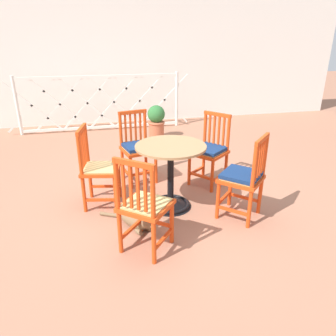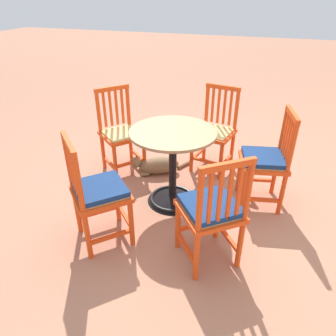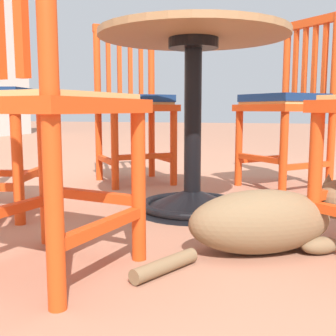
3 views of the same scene
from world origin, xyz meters
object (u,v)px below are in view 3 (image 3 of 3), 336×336
(orange_chair_facing_out, at_px, (288,105))
(orange_chair_by_planter, at_px, (37,105))
(cafe_table, at_px, (193,144))
(tabby_cat, at_px, (273,221))
(orange_chair_at_corner, at_px, (133,105))

(orange_chair_facing_out, xyz_separation_m, orange_chair_by_planter, (-1.45, 0.61, -0.01))
(orange_chair_facing_out, bearing_deg, cafe_table, 150.84)
(orange_chair_facing_out, distance_m, tabby_cat, 1.17)
(orange_chair_by_planter, relative_size, tabby_cat, 1.55)
(orange_chair_by_planter, bearing_deg, orange_chair_at_corner, 10.29)
(orange_chair_by_planter, bearing_deg, cafe_table, -16.66)
(cafe_table, height_order, orange_chair_by_planter, orange_chair_by_planter)
(cafe_table, bearing_deg, orange_chair_facing_out, -29.16)
(orange_chair_facing_out, height_order, orange_chair_at_corner, same)
(orange_chair_facing_out, distance_m, orange_chair_by_planter, 1.57)
(cafe_table, distance_m, orange_chair_facing_out, 0.79)
(orange_chair_facing_out, height_order, tabby_cat, orange_chair_facing_out)
(orange_chair_by_planter, height_order, tabby_cat, orange_chair_by_planter)
(cafe_table, relative_size, orange_chair_by_planter, 0.83)
(tabby_cat, bearing_deg, orange_chair_facing_out, -2.04)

